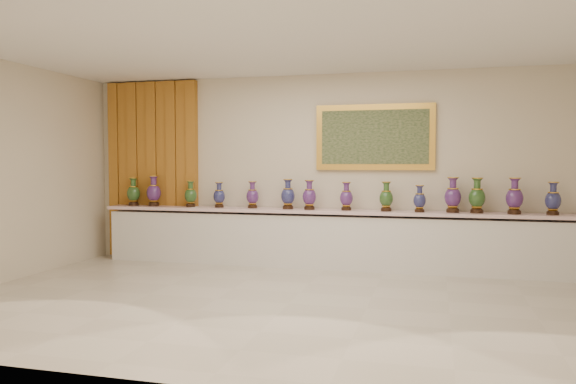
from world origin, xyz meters
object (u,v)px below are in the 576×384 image
Objects in this scene: counter at (326,240)px; vase_2 at (191,195)px; vase_0 at (133,193)px; vase_1 at (154,192)px.

vase_2 is at bearing -179.15° from counter.
counter is 3.36m from vase_0.
vase_1 is (-2.92, -0.02, 0.69)m from counter.
vase_2 is (-2.25, -0.03, 0.66)m from counter.
vase_0 reaches higher than counter.
vase_0 is (-3.29, -0.02, 0.68)m from counter.
vase_2 is (0.67, -0.02, -0.03)m from vase_1.
counter is 3.00m from vase_1.
vase_1 is at bearing 0.61° from vase_0.
vase_2 reaches higher than counter.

